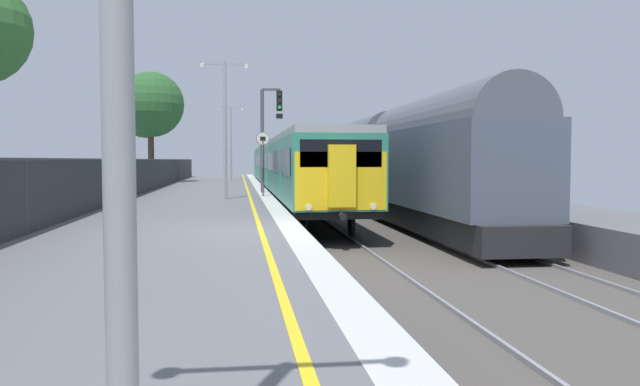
{
  "coord_description": "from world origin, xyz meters",
  "views": [
    {
      "loc": [
        -0.87,
        -14.33,
        1.64
      ],
      "look_at": [
        1.42,
        3.11,
        0.7
      ],
      "focal_mm": 35.23,
      "sensor_mm": 36.0,
      "label": 1
    }
  ],
  "objects_px": {
    "background_tree_right": "(149,107)",
    "signal_gantry": "(268,128)",
    "speed_limit_sign": "(263,156)",
    "commuter_train_at_platform": "(286,166)",
    "platform_lamp_mid": "(225,118)",
    "background_tree_centre": "(148,105)",
    "freight_train_adjacent_track": "(395,160)",
    "platform_lamp_far": "(231,137)"
  },
  "relations": [
    {
      "from": "commuter_train_at_platform",
      "to": "platform_lamp_mid",
      "type": "distance_m",
      "value": 13.37
    },
    {
      "from": "freight_train_adjacent_track",
      "to": "platform_lamp_mid",
      "type": "bearing_deg",
      "value": -171.65
    },
    {
      "from": "freight_train_adjacent_track",
      "to": "signal_gantry",
      "type": "xyz_separation_m",
      "value": [
        -5.48,
        3.82,
        1.58
      ]
    },
    {
      "from": "speed_limit_sign",
      "to": "platform_lamp_mid",
      "type": "xyz_separation_m",
      "value": [
        -1.62,
        -1.79,
        1.52
      ]
    },
    {
      "from": "signal_gantry",
      "to": "platform_lamp_far",
      "type": "bearing_deg",
      "value": 96.11
    },
    {
      "from": "platform_lamp_mid",
      "to": "platform_lamp_far",
      "type": "height_order",
      "value": "platform_lamp_far"
    },
    {
      "from": "signal_gantry",
      "to": "background_tree_centre",
      "type": "distance_m",
      "value": 23.86
    },
    {
      "from": "freight_train_adjacent_track",
      "to": "platform_lamp_far",
      "type": "distance_m",
      "value": 23.7
    },
    {
      "from": "commuter_train_at_platform",
      "to": "background_tree_centre",
      "type": "bearing_deg",
      "value": 125.91
    },
    {
      "from": "freight_train_adjacent_track",
      "to": "speed_limit_sign",
      "type": "height_order",
      "value": "freight_train_adjacent_track"
    },
    {
      "from": "freight_train_adjacent_track",
      "to": "platform_lamp_mid",
      "type": "height_order",
      "value": "platform_lamp_mid"
    },
    {
      "from": "background_tree_right",
      "to": "platform_lamp_mid",
      "type": "bearing_deg",
      "value": -74.27
    },
    {
      "from": "freight_train_adjacent_track",
      "to": "platform_lamp_far",
      "type": "xyz_separation_m",
      "value": [
        -7.47,
        22.42,
        1.75
      ]
    },
    {
      "from": "commuter_train_at_platform",
      "to": "freight_train_adjacent_track",
      "type": "xyz_separation_m",
      "value": [
        4.0,
        -11.65,
        0.37
      ]
    },
    {
      "from": "speed_limit_sign",
      "to": "background_tree_centre",
      "type": "xyz_separation_m",
      "value": [
        -8.41,
        25.12,
        4.29
      ]
    },
    {
      "from": "background_tree_centre",
      "to": "background_tree_right",
      "type": "height_order",
      "value": "background_tree_centre"
    },
    {
      "from": "platform_lamp_far",
      "to": "background_tree_right",
      "type": "relative_size",
      "value": 0.72
    },
    {
      "from": "platform_lamp_mid",
      "to": "background_tree_centre",
      "type": "xyz_separation_m",
      "value": [
        -6.79,
        26.91,
        2.77
      ]
    },
    {
      "from": "signal_gantry",
      "to": "background_tree_right",
      "type": "xyz_separation_m",
      "value": [
        -7.82,
        15.77,
        2.23
      ]
    },
    {
      "from": "background_tree_right",
      "to": "signal_gantry",
      "type": "bearing_deg",
      "value": -63.63
    },
    {
      "from": "signal_gantry",
      "to": "platform_lamp_far",
      "type": "height_order",
      "value": "platform_lamp_far"
    },
    {
      "from": "speed_limit_sign",
      "to": "background_tree_right",
      "type": "xyz_separation_m",
      "value": [
        -7.45,
        18.9,
        3.62
      ]
    },
    {
      "from": "background_tree_centre",
      "to": "speed_limit_sign",
      "type": "bearing_deg",
      "value": -71.49
    },
    {
      "from": "signal_gantry",
      "to": "freight_train_adjacent_track",
      "type": "bearing_deg",
      "value": -34.88
    },
    {
      "from": "platform_lamp_far",
      "to": "background_tree_right",
      "type": "distance_m",
      "value": 6.79
    },
    {
      "from": "platform_lamp_mid",
      "to": "background_tree_right",
      "type": "distance_m",
      "value": 21.6
    },
    {
      "from": "freight_train_adjacent_track",
      "to": "platform_lamp_far",
      "type": "bearing_deg",
      "value": 108.44
    },
    {
      "from": "signal_gantry",
      "to": "background_tree_right",
      "type": "distance_m",
      "value": 17.74
    },
    {
      "from": "platform_lamp_mid",
      "to": "background_tree_right",
      "type": "relative_size",
      "value": 0.71
    },
    {
      "from": "freight_train_adjacent_track",
      "to": "speed_limit_sign",
      "type": "bearing_deg",
      "value": 173.24
    },
    {
      "from": "background_tree_centre",
      "to": "freight_train_adjacent_track",
      "type": "bearing_deg",
      "value": -61.08
    },
    {
      "from": "signal_gantry",
      "to": "platform_lamp_far",
      "type": "xyz_separation_m",
      "value": [
        -1.99,
        18.6,
        0.17
      ]
    },
    {
      "from": "speed_limit_sign",
      "to": "background_tree_right",
      "type": "relative_size",
      "value": 0.36
    },
    {
      "from": "speed_limit_sign",
      "to": "background_tree_centre",
      "type": "height_order",
      "value": "background_tree_centre"
    },
    {
      "from": "background_tree_centre",
      "to": "platform_lamp_mid",
      "type": "bearing_deg",
      "value": -75.84
    },
    {
      "from": "platform_lamp_mid",
      "to": "background_tree_centre",
      "type": "relative_size",
      "value": 0.68
    },
    {
      "from": "speed_limit_sign",
      "to": "background_tree_centre",
      "type": "bearing_deg",
      "value": 108.51
    },
    {
      "from": "signal_gantry",
      "to": "speed_limit_sign",
      "type": "height_order",
      "value": "signal_gantry"
    },
    {
      "from": "commuter_train_at_platform",
      "to": "platform_lamp_mid",
      "type": "relative_size",
      "value": 7.55
    },
    {
      "from": "commuter_train_at_platform",
      "to": "platform_lamp_far",
      "type": "height_order",
      "value": "platform_lamp_far"
    },
    {
      "from": "commuter_train_at_platform",
      "to": "background_tree_right",
      "type": "relative_size",
      "value": 5.35
    },
    {
      "from": "platform_lamp_far",
      "to": "background_tree_centre",
      "type": "height_order",
      "value": "background_tree_centre"
    }
  ]
}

